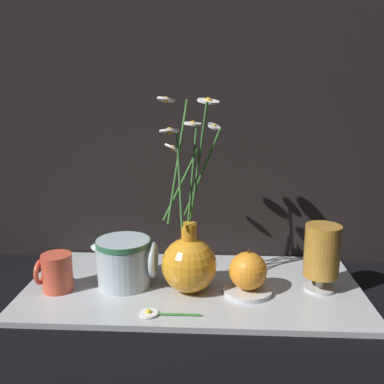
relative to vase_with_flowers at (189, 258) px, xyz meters
name	(u,v)px	position (x,y,z in m)	size (l,w,h in m)	color
ground_plane	(193,290)	(0.01, 0.03, -0.08)	(6.00, 6.00, 0.00)	black
shelf	(193,287)	(0.01, 0.03, -0.08)	(0.73, 0.35, 0.01)	#B2B7BC
backdrop_wall	(197,38)	(0.01, 0.22, 0.47)	(1.23, 0.02, 1.10)	black
vase_with_flowers	(189,258)	(0.00, 0.00, 0.00)	(0.14, 0.15, 0.41)	orange
yellow_mug	(56,272)	(-0.28, -0.01, -0.03)	(0.07, 0.06, 0.08)	#DB5138
ceramic_pitcher	(125,260)	(-0.14, 0.02, -0.01)	(0.14, 0.12, 0.12)	silver
tea_glass	(322,252)	(0.28, 0.02, 0.01)	(0.07, 0.07, 0.14)	silver
saucer_plate	(247,290)	(0.12, -0.01, -0.07)	(0.10, 0.10, 0.01)	silver
orange_fruit	(248,271)	(0.12, -0.01, -0.02)	(0.08, 0.08, 0.09)	orange
loose_daisy	(156,314)	(-0.06, -0.11, -0.07)	(0.12, 0.04, 0.01)	#3D7A33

